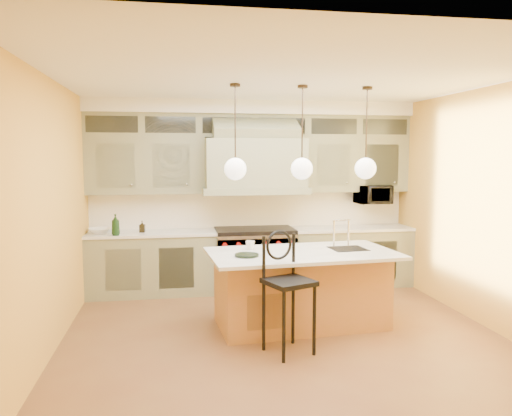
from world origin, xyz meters
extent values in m
plane|color=brown|center=(0.00, 0.00, 0.00)|extent=(5.00, 5.00, 0.00)
plane|color=white|center=(0.00, 0.00, 2.90)|extent=(5.00, 5.00, 0.00)
plane|color=gold|center=(0.00, 2.50, 1.45)|extent=(5.00, 0.00, 5.00)
plane|color=gold|center=(0.00, -2.50, 1.45)|extent=(5.00, 0.00, 5.00)
plane|color=gold|center=(-2.50, 0.00, 1.45)|extent=(0.00, 5.00, 5.00)
plane|color=gold|center=(2.50, 0.00, 1.45)|extent=(0.00, 5.00, 5.00)
cube|color=gray|center=(-1.55, 2.17, 0.45)|extent=(1.90, 0.65, 0.90)
cube|color=gray|center=(1.55, 2.17, 0.45)|extent=(1.90, 0.65, 0.90)
cube|color=white|center=(-1.55, 2.17, 0.92)|extent=(1.90, 0.68, 0.04)
cube|color=white|center=(1.55, 2.17, 0.92)|extent=(1.90, 0.68, 0.04)
cube|color=white|center=(0.00, 2.48, 1.22)|extent=(5.00, 0.04, 0.56)
cube|color=gray|center=(-1.62, 2.33, 1.93)|extent=(1.75, 0.35, 0.85)
cube|color=gray|center=(1.62, 2.33, 1.93)|extent=(1.75, 0.35, 0.85)
cube|color=gray|center=(0.00, 2.15, 1.95)|extent=(1.50, 0.70, 0.75)
cube|color=#787D5B|center=(0.00, 2.15, 1.55)|extent=(1.60, 0.76, 0.10)
cube|color=#333833|center=(0.00, 2.33, 2.53)|extent=(5.00, 0.35, 0.35)
cube|color=white|center=(0.00, 2.31, 2.80)|extent=(5.00, 0.47, 0.20)
cube|color=silver|center=(0.00, 2.15, 0.45)|extent=(1.20, 0.70, 0.90)
cube|color=black|center=(0.00, 2.15, 0.93)|extent=(1.20, 0.70, 0.06)
cube|color=silver|center=(0.00, 1.83, 0.78)|extent=(1.20, 0.06, 0.14)
cube|color=#A3743A|center=(0.29, 0.45, 0.44)|extent=(2.06, 1.10, 0.88)
cube|color=white|center=(0.30, 0.40, 0.90)|extent=(2.33, 1.37, 0.04)
cube|color=black|center=(0.91, 0.50, 0.90)|extent=(0.46, 0.41, 0.05)
cylinder|color=black|center=(-0.16, -0.63, 0.37)|extent=(0.04, 0.04, 0.74)
cylinder|color=black|center=(0.20, -0.49, 0.37)|extent=(0.04, 0.04, 0.74)
cylinder|color=black|center=(-0.30, -0.27, 0.37)|extent=(0.04, 0.04, 0.74)
cylinder|color=black|center=(0.06, -0.13, 0.37)|extent=(0.04, 0.04, 0.74)
cube|color=black|center=(-0.05, -0.38, 0.76)|extent=(0.58, 0.58, 0.05)
torus|color=black|center=(-0.12, -0.20, 1.12)|extent=(0.31, 0.15, 0.32)
imported|color=black|center=(1.95, 2.25, 1.45)|extent=(0.54, 0.37, 0.30)
imported|color=#133315|center=(-2.05, 1.92, 1.09)|extent=(0.13, 0.13, 0.31)
imported|color=black|center=(-1.69, 2.15, 1.03)|extent=(0.09, 0.09, 0.17)
imported|color=white|center=(-2.30, 2.15, 0.98)|extent=(0.36, 0.36, 0.08)
imported|color=silver|center=(-0.30, 0.66, 0.97)|extent=(0.12, 0.12, 0.11)
cylinder|color=#2D2319|center=(-0.51, 0.45, 2.88)|extent=(0.12, 0.12, 0.03)
cylinder|color=#2D2319|center=(-0.51, 0.45, 2.44)|extent=(0.02, 0.02, 0.93)
sphere|color=white|center=(-0.51, 0.45, 1.92)|extent=(0.26, 0.26, 0.26)
cylinder|color=#2D2319|center=(0.29, 0.45, 2.88)|extent=(0.12, 0.12, 0.03)
cylinder|color=#2D2319|center=(0.29, 0.45, 2.44)|extent=(0.02, 0.02, 0.93)
sphere|color=white|center=(0.29, 0.45, 1.92)|extent=(0.26, 0.26, 0.26)
cylinder|color=#2D2319|center=(1.09, 0.45, 2.88)|extent=(0.12, 0.12, 0.03)
cylinder|color=#2D2319|center=(1.09, 0.45, 2.44)|extent=(0.02, 0.02, 0.93)
sphere|color=white|center=(1.09, 0.45, 1.92)|extent=(0.26, 0.26, 0.26)
camera|label=1|loc=(-1.22, -5.35, 2.08)|focal=35.00mm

